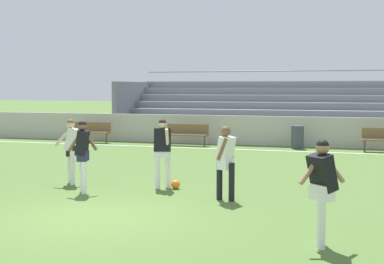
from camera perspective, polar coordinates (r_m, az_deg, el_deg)
The scene contains 13 objects.
ground_plane at distance 10.83m, azimuth -9.89°, elevation -8.54°, with size 160.00×160.00×0.00m, color #4C6B30.
field_line_sideline at distance 22.12m, azimuth 4.52°, elevation -1.76°, with size 44.00×0.12×0.01m, color white.
sideline_wall at distance 23.79m, azimuth 5.47°, elevation 0.17°, with size 48.00×0.16×1.24m, color #BCB7AD.
bleacher_stand at distance 26.30m, azimuth 13.10°, elevation 2.26°, with size 18.91×4.77×3.29m.
bench_far_right at distance 23.41m, azimuth -0.49°, elevation -0.06°, with size 1.80×0.40×0.90m.
bench_centre_sideline at distance 25.13m, azimuth -10.23°, elevation 0.18°, with size 1.80×0.40×0.90m.
trash_bin at distance 22.68m, azimuth 10.67°, elevation -0.52°, with size 0.50×0.50×0.92m, color #3D424C.
player_dark_challenging at distance 13.54m, azimuth -3.02°, elevation -1.54°, with size 0.45×0.48×1.68m.
player_white_wide_left at distance 12.09m, azimuth 3.44°, elevation -2.52°, with size 0.42×0.55×1.61m.
player_dark_overlapping at distance 13.14m, azimuth -11.04°, elevation -1.82°, with size 0.58×0.48×1.68m.
player_white_dropping_back at distance 14.46m, azimuth -12.20°, elevation -1.36°, with size 0.74×0.49×1.64m.
player_dark_pressing_high at distance 8.78m, azimuth 13.07°, elevation -5.12°, with size 0.69×0.51×1.66m.
soccer_ball at distance 13.54m, azimuth -1.69°, elevation -5.35°, with size 0.22×0.22×0.22m, color orange.
Camera 1 is at (4.84, -9.37, 2.45)m, focal length 52.45 mm.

